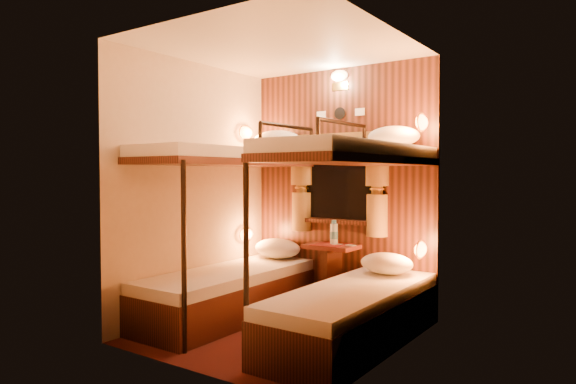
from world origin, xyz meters
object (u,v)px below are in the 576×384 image
Objects in this scene: bunk_right at (353,274)px; table at (331,268)px; bottle_left at (333,234)px; bottle_right at (334,234)px; bunk_left at (229,258)px.

table is (-0.65, 0.78, -0.14)m from bunk_right.
bottle_left is 0.05m from bottle_right.
bunk_left is 2.90× the size of table.
bottle_right is at bearing 128.09° from bunk_right.
bottle_right is at bearing 49.60° from bunk_left.
bunk_right reaches higher than bottle_left.
table is at bearing 50.33° from bunk_left.
table is (0.65, 0.78, -0.14)m from bunk_left.
table is 2.69× the size of bottle_right.
table is at bearing 129.67° from bunk_right.
bunk_right is 1.03m from bottle_right.
bottle_left is (-0.65, 0.83, 0.19)m from bunk_right.
bottle_left is (0.64, 0.83, 0.19)m from bunk_left.
bottle_left reaches higher than table.
table is 0.34m from bottle_left.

